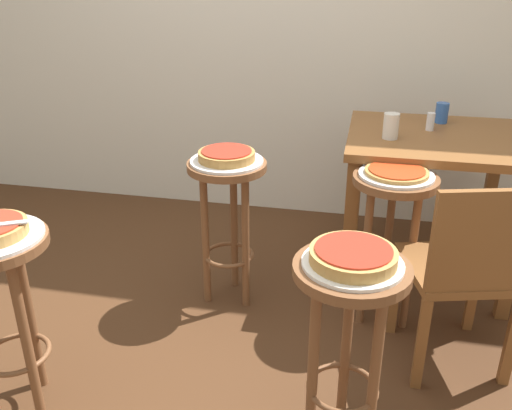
{
  "coord_description": "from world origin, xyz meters",
  "views": [
    {
      "loc": [
        0.68,
        -1.81,
        1.59
      ],
      "look_at": [
        0.24,
        0.22,
        0.65
      ],
      "focal_mm": 39.04,
      "sensor_mm": 36.0,
      "label": 1
    }
  ],
  "objects_px": {
    "pizza_rear": "(227,155)",
    "cup_far_edge": "(442,113)",
    "dining_table": "(432,160)",
    "cup_near_edge": "(391,126)",
    "pizza_leftside": "(397,172)",
    "condiment_shaker": "(430,122)",
    "stool_foreground": "(2,288)",
    "stool_leftside": "(392,218)",
    "serving_plate_leftside": "(396,175)",
    "pizza_middle": "(353,256)",
    "stool_middle": "(348,318)",
    "serving_plate_middle": "(353,264)",
    "serving_plate_rear": "(227,161)",
    "wooden_chair": "(465,269)",
    "stool_rear": "(228,201)"
  },
  "relations": [
    {
      "from": "stool_rear",
      "to": "pizza_rear",
      "type": "distance_m",
      "value": 0.23
    },
    {
      "from": "dining_table",
      "to": "condiment_shaker",
      "type": "distance_m",
      "value": 0.19
    },
    {
      "from": "stool_foreground",
      "to": "pizza_rear",
      "type": "bearing_deg",
      "value": 56.73
    },
    {
      "from": "pizza_rear",
      "to": "wooden_chair",
      "type": "height_order",
      "value": "wooden_chair"
    },
    {
      "from": "stool_leftside",
      "to": "stool_middle",
      "type": "bearing_deg",
      "value": -100.24
    },
    {
      "from": "dining_table",
      "to": "cup_near_edge",
      "type": "height_order",
      "value": "cup_near_edge"
    },
    {
      "from": "stool_leftside",
      "to": "dining_table",
      "type": "bearing_deg",
      "value": 67.49
    },
    {
      "from": "pizza_leftside",
      "to": "pizza_rear",
      "type": "xyz_separation_m",
      "value": [
        -0.75,
        0.02,
        0.01
      ]
    },
    {
      "from": "serving_plate_leftside",
      "to": "cup_far_edge",
      "type": "distance_m",
      "value": 0.73
    },
    {
      "from": "serving_plate_leftside",
      "to": "pizza_leftside",
      "type": "relative_size",
      "value": 1.19
    },
    {
      "from": "pizza_leftside",
      "to": "dining_table",
      "type": "distance_m",
      "value": 0.51
    },
    {
      "from": "serving_plate_middle",
      "to": "condiment_shaker",
      "type": "distance_m",
      "value": 1.36
    },
    {
      "from": "stool_middle",
      "to": "wooden_chair",
      "type": "distance_m",
      "value": 0.66
    },
    {
      "from": "serving_plate_leftside",
      "to": "pizza_rear",
      "type": "bearing_deg",
      "value": 178.57
    },
    {
      "from": "stool_middle",
      "to": "pizza_rear",
      "type": "xyz_separation_m",
      "value": [
        -0.61,
        0.81,
        0.23
      ]
    },
    {
      "from": "stool_leftside",
      "to": "condiment_shaker",
      "type": "distance_m",
      "value": 0.63
    },
    {
      "from": "pizza_middle",
      "to": "condiment_shaker",
      "type": "relative_size",
      "value": 3.02
    },
    {
      "from": "pizza_middle",
      "to": "serving_plate_middle",
      "type": "bearing_deg",
      "value": 153.43
    },
    {
      "from": "stool_rear",
      "to": "condiment_shaker",
      "type": "xyz_separation_m",
      "value": [
        0.92,
        0.51,
        0.3
      ]
    },
    {
      "from": "pizza_rear",
      "to": "dining_table",
      "type": "distance_m",
      "value": 1.05
    },
    {
      "from": "pizza_middle",
      "to": "serving_plate_rear",
      "type": "height_order",
      "value": "pizza_middle"
    },
    {
      "from": "pizza_middle",
      "to": "pizza_leftside",
      "type": "xyz_separation_m",
      "value": [
        0.14,
        0.79,
        -0.01
      ]
    },
    {
      "from": "stool_foreground",
      "to": "cup_far_edge",
      "type": "bearing_deg",
      "value": 44.82
    },
    {
      "from": "stool_foreground",
      "to": "condiment_shaker",
      "type": "xyz_separation_m",
      "value": [
        1.5,
        1.4,
        0.3
      ]
    },
    {
      "from": "stool_foreground",
      "to": "cup_far_edge",
      "type": "distance_m",
      "value": 2.23
    },
    {
      "from": "pizza_middle",
      "to": "serving_plate_leftside",
      "type": "relative_size",
      "value": 0.83
    },
    {
      "from": "stool_rear",
      "to": "pizza_middle",
      "type": "bearing_deg",
      "value": -53.03
    },
    {
      "from": "serving_plate_rear",
      "to": "cup_far_edge",
      "type": "distance_m",
      "value": 1.2
    },
    {
      "from": "pizza_rear",
      "to": "cup_far_edge",
      "type": "xyz_separation_m",
      "value": [
        0.98,
        0.67,
        0.08
      ]
    },
    {
      "from": "serving_plate_rear",
      "to": "cup_near_edge",
      "type": "distance_m",
      "value": 0.8
    },
    {
      "from": "stool_middle",
      "to": "stool_leftside",
      "type": "relative_size",
      "value": 1.0
    },
    {
      "from": "pizza_middle",
      "to": "pizza_rear",
      "type": "height_order",
      "value": "same"
    },
    {
      "from": "pizza_rear",
      "to": "condiment_shaker",
      "type": "relative_size",
      "value": 2.92
    },
    {
      "from": "stool_leftside",
      "to": "stool_rear",
      "type": "distance_m",
      "value": 0.75
    },
    {
      "from": "stool_foreground",
      "to": "stool_middle",
      "type": "distance_m",
      "value": 1.19
    },
    {
      "from": "serving_plate_leftside",
      "to": "pizza_rear",
      "type": "distance_m",
      "value": 0.75
    },
    {
      "from": "serving_plate_leftside",
      "to": "pizza_rear",
      "type": "xyz_separation_m",
      "value": [
        -0.75,
        0.02,
        0.03
      ]
    },
    {
      "from": "serving_plate_leftside",
      "to": "condiment_shaker",
      "type": "height_order",
      "value": "condiment_shaker"
    },
    {
      "from": "serving_plate_middle",
      "to": "serving_plate_rear",
      "type": "xyz_separation_m",
      "value": [
        -0.61,
        0.81,
        0.0
      ]
    },
    {
      "from": "stool_middle",
      "to": "wooden_chair",
      "type": "bearing_deg",
      "value": 49.56
    },
    {
      "from": "stool_middle",
      "to": "stool_rear",
      "type": "bearing_deg",
      "value": 126.97
    },
    {
      "from": "pizza_middle",
      "to": "condiment_shaker",
      "type": "distance_m",
      "value": 1.36
    },
    {
      "from": "stool_leftside",
      "to": "cup_near_edge",
      "type": "distance_m",
      "value": 0.47
    },
    {
      "from": "pizza_middle",
      "to": "stool_middle",
      "type": "bearing_deg",
      "value": 165.96
    },
    {
      "from": "pizza_rear",
      "to": "dining_table",
      "type": "relative_size",
      "value": 0.31
    },
    {
      "from": "stool_leftside",
      "to": "cup_near_edge",
      "type": "height_order",
      "value": "cup_near_edge"
    },
    {
      "from": "stool_foreground",
      "to": "serving_plate_rear",
      "type": "xyz_separation_m",
      "value": [
        0.58,
        0.88,
        0.2
      ]
    },
    {
      "from": "stool_middle",
      "to": "wooden_chair",
      "type": "height_order",
      "value": "wooden_chair"
    },
    {
      "from": "wooden_chair",
      "to": "condiment_shaker",
      "type": "bearing_deg",
      "value": 98.14
    },
    {
      "from": "stool_foreground",
      "to": "condiment_shaker",
      "type": "distance_m",
      "value": 2.07
    }
  ]
}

